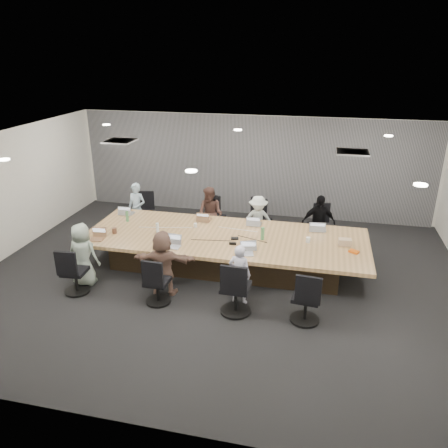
% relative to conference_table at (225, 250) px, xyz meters
% --- Properties ---
extents(floor, '(10.00, 8.00, 0.00)m').
position_rel_conference_table_xyz_m(floor, '(0.00, -0.50, -0.40)').
color(floor, black).
rests_on(floor, ground).
extents(ceiling, '(10.00, 8.00, 0.00)m').
position_rel_conference_table_xyz_m(ceiling, '(0.00, -0.50, 2.40)').
color(ceiling, white).
rests_on(ceiling, wall_back).
extents(wall_back, '(10.00, 0.00, 2.80)m').
position_rel_conference_table_xyz_m(wall_back, '(0.00, 3.50, 1.00)').
color(wall_back, beige).
rests_on(wall_back, ground).
extents(wall_front, '(10.00, 0.00, 2.80)m').
position_rel_conference_table_xyz_m(wall_front, '(0.00, -4.50, 1.00)').
color(wall_front, beige).
rests_on(wall_front, ground).
extents(wall_left, '(0.00, 8.00, 2.80)m').
position_rel_conference_table_xyz_m(wall_left, '(-5.00, -0.50, 1.00)').
color(wall_left, beige).
rests_on(wall_left, ground).
extents(curtain, '(9.80, 0.04, 2.80)m').
position_rel_conference_table_xyz_m(curtain, '(0.00, 3.42, 1.00)').
color(curtain, slate).
rests_on(curtain, ground).
extents(conference_table, '(6.00, 2.20, 0.74)m').
position_rel_conference_table_xyz_m(conference_table, '(0.00, 0.00, 0.00)').
color(conference_table, '#2E2215').
rests_on(conference_table, ground).
extents(chair_0, '(0.57, 0.57, 0.73)m').
position_rel_conference_table_xyz_m(chair_0, '(-2.61, 1.70, -0.04)').
color(chair_0, black).
rests_on(chair_0, ground).
extents(chair_1, '(0.68, 0.68, 0.79)m').
position_rel_conference_table_xyz_m(chair_1, '(-0.67, 1.70, -0.01)').
color(chair_1, black).
rests_on(chair_1, ground).
extents(chair_2, '(0.67, 0.67, 0.80)m').
position_rel_conference_table_xyz_m(chair_2, '(0.51, 1.70, -0.00)').
color(chair_2, black).
rests_on(chair_2, ground).
extents(chair_3, '(0.63, 0.63, 0.77)m').
position_rel_conference_table_xyz_m(chair_3, '(1.93, 1.70, -0.02)').
color(chair_3, black).
rests_on(chair_3, ground).
extents(chair_4, '(0.55, 0.55, 0.76)m').
position_rel_conference_table_xyz_m(chair_4, '(-2.60, -1.70, -0.02)').
color(chair_4, black).
rests_on(chair_4, ground).
extents(chair_5, '(0.52, 0.52, 0.74)m').
position_rel_conference_table_xyz_m(chair_5, '(-0.91, -1.70, -0.03)').
color(chair_5, black).
rests_on(chair_5, ground).
extents(chair_6, '(0.60, 0.60, 0.87)m').
position_rel_conference_table_xyz_m(chair_6, '(0.58, -1.70, 0.04)').
color(chair_6, black).
rests_on(chair_6, ground).
extents(chair_7, '(0.60, 0.60, 0.81)m').
position_rel_conference_table_xyz_m(chair_7, '(1.82, -1.70, 0.00)').
color(chair_7, black).
rests_on(chair_7, ground).
extents(person_0, '(0.53, 0.39, 1.33)m').
position_rel_conference_table_xyz_m(person_0, '(-2.61, 1.35, 0.26)').
color(person_0, '#96AFC1').
rests_on(person_0, ground).
extents(laptop_0, '(0.33, 0.23, 0.02)m').
position_rel_conference_table_xyz_m(laptop_0, '(-2.61, 0.80, 0.35)').
color(laptop_0, '#B2B2B7').
rests_on(laptop_0, conference_table).
extents(person_1, '(0.76, 0.65, 1.36)m').
position_rel_conference_table_xyz_m(person_1, '(-0.67, 1.35, 0.28)').
color(person_1, '#462D26').
rests_on(person_1, ground).
extents(laptop_1, '(0.31, 0.22, 0.02)m').
position_rel_conference_table_xyz_m(laptop_1, '(-0.67, 0.80, 0.35)').
color(laptop_1, '#8C6647').
rests_on(laptop_1, conference_table).
extents(person_2, '(0.88, 0.62, 1.23)m').
position_rel_conference_table_xyz_m(person_2, '(0.51, 1.35, 0.21)').
color(person_2, silver).
rests_on(person_2, ground).
extents(laptop_2, '(0.32, 0.23, 0.02)m').
position_rel_conference_table_xyz_m(laptop_2, '(0.51, 0.80, 0.35)').
color(laptop_2, '#B2B2B7').
rests_on(laptop_2, conference_table).
extents(person_3, '(0.85, 0.52, 1.36)m').
position_rel_conference_table_xyz_m(person_3, '(1.93, 1.35, 0.28)').
color(person_3, black).
rests_on(person_3, ground).
extents(laptop_3, '(0.37, 0.27, 0.02)m').
position_rel_conference_table_xyz_m(laptop_3, '(1.93, 0.80, 0.35)').
color(laptop_3, '#B2B2B7').
rests_on(laptop_3, conference_table).
extents(person_4, '(0.65, 0.44, 1.31)m').
position_rel_conference_table_xyz_m(person_4, '(-2.60, -1.35, 0.25)').
color(person_4, gray).
rests_on(person_4, ground).
extents(laptop_4, '(0.33, 0.24, 0.02)m').
position_rel_conference_table_xyz_m(laptop_4, '(-2.60, -0.80, 0.35)').
color(laptop_4, '#8C6647').
rests_on(laptop_4, conference_table).
extents(person_5, '(1.25, 0.54, 1.31)m').
position_rel_conference_table_xyz_m(person_5, '(-0.91, -1.35, 0.25)').
color(person_5, brown).
rests_on(person_5, ground).
extents(laptop_5, '(0.32, 0.23, 0.02)m').
position_rel_conference_table_xyz_m(laptop_5, '(-0.91, -0.80, 0.35)').
color(laptop_5, '#B2B2B7').
rests_on(laptop_5, conference_table).
extents(person_6, '(0.48, 0.36, 1.19)m').
position_rel_conference_table_xyz_m(person_6, '(0.58, -1.35, 0.19)').
color(person_6, silver).
rests_on(person_6, ground).
extents(laptop_6, '(0.36, 0.29, 0.02)m').
position_rel_conference_table_xyz_m(laptop_6, '(0.58, -0.80, 0.35)').
color(laptop_6, '#B2B2B7').
rests_on(laptop_6, conference_table).
extents(bottle_green_left, '(0.08, 0.08, 0.24)m').
position_rel_conference_table_xyz_m(bottle_green_left, '(-2.39, 0.31, 0.46)').
color(bottle_green_left, '#4D8B51').
rests_on(bottle_green_left, conference_table).
extents(bottle_green_right, '(0.08, 0.08, 0.27)m').
position_rel_conference_table_xyz_m(bottle_green_right, '(0.81, -0.02, 0.47)').
color(bottle_green_right, '#4D8B51').
rests_on(bottle_green_right, conference_table).
extents(bottle_clear, '(0.07, 0.07, 0.22)m').
position_rel_conference_table_xyz_m(bottle_clear, '(-1.47, -0.15, 0.45)').
color(bottle_clear, silver).
rests_on(bottle_clear, conference_table).
extents(cup_white_far, '(0.10, 0.10, 0.09)m').
position_rel_conference_table_xyz_m(cup_white_far, '(-0.75, 0.33, 0.38)').
color(cup_white_far, white).
rests_on(cup_white_far, conference_table).
extents(cup_white_near, '(0.09, 0.09, 0.11)m').
position_rel_conference_table_xyz_m(cup_white_near, '(1.75, 0.05, 0.39)').
color(cup_white_near, white).
rests_on(cup_white_near, conference_table).
extents(mug_brown, '(0.12, 0.12, 0.12)m').
position_rel_conference_table_xyz_m(mug_brown, '(-2.37, -0.40, 0.40)').
color(mug_brown, brown).
rests_on(mug_brown, conference_table).
extents(mic_left, '(0.17, 0.11, 0.03)m').
position_rel_conference_table_xyz_m(mic_left, '(-0.99, -0.40, 0.36)').
color(mic_left, black).
rests_on(mic_left, conference_table).
extents(mic_right, '(0.17, 0.14, 0.03)m').
position_rel_conference_table_xyz_m(mic_right, '(0.24, -0.13, 0.35)').
color(mic_right, black).
rests_on(mic_right, conference_table).
extents(stapler, '(0.15, 0.05, 0.05)m').
position_rel_conference_table_xyz_m(stapler, '(0.26, -0.42, 0.37)').
color(stapler, black).
rests_on(stapler, conference_table).
extents(canvas_bag, '(0.26, 0.17, 0.14)m').
position_rel_conference_table_xyz_m(canvas_bag, '(2.48, 0.07, 0.41)').
color(canvas_bag, tan).
rests_on(canvas_bag, conference_table).
extents(snack_packet, '(0.22, 0.20, 0.04)m').
position_rel_conference_table_xyz_m(snack_packet, '(2.65, -0.24, 0.36)').
color(snack_packet, '#D9550B').
rests_on(snack_packet, conference_table).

